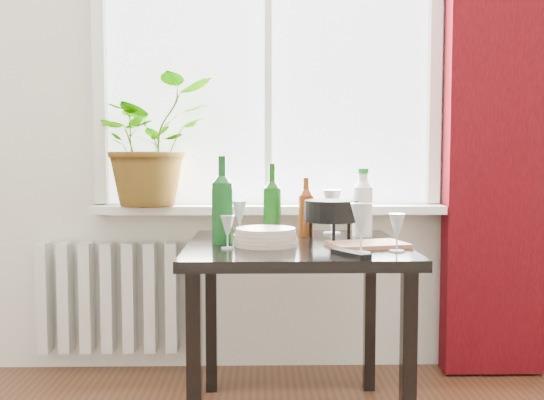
{
  "coord_description": "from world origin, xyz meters",
  "views": [
    {
      "loc": [
        -0.04,
        -0.83,
        1.08
      ],
      "look_at": [
        0.01,
        1.55,
        0.91
      ],
      "focal_mm": 40.0,
      "sensor_mm": 36.0,
      "label": 1
    }
  ],
  "objects_px": {
    "wineglass_back_center": "(332,211)",
    "plate_stack": "(266,237)",
    "cleaning_bottle": "(363,202)",
    "wineglass_front_left": "(228,232)",
    "table": "(296,266)",
    "wine_bottle_right": "(272,201)",
    "wine_bottle_left": "(222,199)",
    "bottle_amber": "(306,207)",
    "radiator": "(119,297)",
    "potted_plant": "(150,142)",
    "fondue_pot": "(331,221)",
    "wineglass_back_left": "(239,218)",
    "wineglass_far_right": "(397,232)",
    "wineglass_front_right": "(361,228)",
    "tv_remote": "(351,254)",
    "cutting_board": "(368,244)"
  },
  "relations": [
    {
      "from": "bottle_amber",
      "to": "wineglass_back_center",
      "type": "xyz_separation_m",
      "value": [
        0.12,
        0.1,
        -0.03
      ]
    },
    {
      "from": "wineglass_far_right",
      "to": "fondue_pot",
      "type": "distance_m",
      "value": 0.35
    },
    {
      "from": "cutting_board",
      "to": "wineglass_far_right",
      "type": "bearing_deg",
      "value": -57.99
    },
    {
      "from": "cleaning_bottle",
      "to": "potted_plant",
      "type": "bearing_deg",
      "value": 160.09
    },
    {
      "from": "cutting_board",
      "to": "wineglass_back_center",
      "type": "bearing_deg",
      "value": 102.65
    },
    {
      "from": "cleaning_bottle",
      "to": "wineglass_front_left",
      "type": "relative_size",
      "value": 2.37
    },
    {
      "from": "wineglass_far_right",
      "to": "wineglass_front_right",
      "type": "bearing_deg",
      "value": -162.46
    },
    {
      "from": "wineglass_back_center",
      "to": "tv_remote",
      "type": "distance_m",
      "value": 0.64
    },
    {
      "from": "bottle_amber",
      "to": "wineglass_back_left",
      "type": "distance_m",
      "value": 0.29
    },
    {
      "from": "wine_bottle_left",
      "to": "tv_remote",
      "type": "height_order",
      "value": "wine_bottle_left"
    },
    {
      "from": "potted_plant",
      "to": "fondue_pot",
      "type": "height_order",
      "value": "potted_plant"
    },
    {
      "from": "potted_plant",
      "to": "wineglass_front_right",
      "type": "xyz_separation_m",
      "value": [
        0.88,
        -0.83,
        -0.32
      ]
    },
    {
      "from": "wineglass_front_right",
      "to": "fondue_pot",
      "type": "relative_size",
      "value": 0.74
    },
    {
      "from": "table",
      "to": "wine_bottle_right",
      "type": "height_order",
      "value": "wine_bottle_right"
    },
    {
      "from": "wine_bottle_left",
      "to": "tv_remote",
      "type": "xyz_separation_m",
      "value": [
        0.46,
        -0.33,
        -0.17
      ]
    },
    {
      "from": "wine_bottle_left",
      "to": "bottle_amber",
      "type": "relative_size",
      "value": 1.36
    },
    {
      "from": "radiator",
      "to": "bottle_amber",
      "type": "bearing_deg",
      "value": -25.48
    },
    {
      "from": "wineglass_front_left",
      "to": "wineglass_front_right",
      "type": "bearing_deg",
      "value": -14.66
    },
    {
      "from": "cutting_board",
      "to": "wineglass_front_right",
      "type": "bearing_deg",
      "value": -107.47
    },
    {
      "from": "wine_bottle_right",
      "to": "wineglass_back_left",
      "type": "xyz_separation_m",
      "value": [
        -0.14,
        0.11,
        -0.08
      ]
    },
    {
      "from": "wineglass_back_left",
      "to": "tv_remote",
      "type": "height_order",
      "value": "wineglass_back_left"
    },
    {
      "from": "wine_bottle_right",
      "to": "radiator",
      "type": "bearing_deg",
      "value": 146.65
    },
    {
      "from": "cutting_board",
      "to": "wineglass_front_left",
      "type": "bearing_deg",
      "value": -174.65
    },
    {
      "from": "radiator",
      "to": "wineglass_front_left",
      "type": "relative_size",
      "value": 6.37
    },
    {
      "from": "wineglass_back_left",
      "to": "wineglass_back_center",
      "type": "bearing_deg",
      "value": 8.4
    },
    {
      "from": "wine_bottle_left",
      "to": "wineglass_far_right",
      "type": "bearing_deg",
      "value": -19.33
    },
    {
      "from": "radiator",
      "to": "potted_plant",
      "type": "relative_size",
      "value": 1.29
    },
    {
      "from": "wineglass_back_center",
      "to": "plate_stack",
      "type": "bearing_deg",
      "value": -129.63
    },
    {
      "from": "wine_bottle_left",
      "to": "wineglass_front_right",
      "type": "xyz_separation_m",
      "value": [
        0.5,
        -0.27,
        -0.08
      ]
    },
    {
      "from": "table",
      "to": "cleaning_bottle",
      "type": "bearing_deg",
      "value": 34.63
    },
    {
      "from": "potted_plant",
      "to": "wineglass_back_left",
      "type": "height_order",
      "value": "potted_plant"
    },
    {
      "from": "table",
      "to": "cleaning_bottle",
      "type": "height_order",
      "value": "cleaning_bottle"
    },
    {
      "from": "table",
      "to": "bottle_amber",
      "type": "height_order",
      "value": "bottle_amber"
    },
    {
      "from": "radiator",
      "to": "fondue_pot",
      "type": "xyz_separation_m",
      "value": [
        1.0,
        -0.58,
        0.44
      ]
    },
    {
      "from": "wine_bottle_right",
      "to": "cleaning_bottle",
      "type": "distance_m",
      "value": 0.4
    },
    {
      "from": "wineglass_back_center",
      "to": "wineglass_back_left",
      "type": "distance_m",
      "value": 0.42
    },
    {
      "from": "bottle_amber",
      "to": "wineglass_front_left",
      "type": "xyz_separation_m",
      "value": [
        -0.32,
        -0.34,
        -0.07
      ]
    },
    {
      "from": "radiator",
      "to": "wine_bottle_left",
      "type": "distance_m",
      "value": 1.0
    },
    {
      "from": "table",
      "to": "cutting_board",
      "type": "bearing_deg",
      "value": -19.17
    },
    {
      "from": "plate_stack",
      "to": "cutting_board",
      "type": "bearing_deg",
      "value": -5.05
    },
    {
      "from": "radiator",
      "to": "wine_bottle_right",
      "type": "relative_size",
      "value": 2.52
    },
    {
      "from": "wine_bottle_right",
      "to": "bottle_amber",
      "type": "bearing_deg",
      "value": 25.02
    },
    {
      "from": "table",
      "to": "tv_remote",
      "type": "height_order",
      "value": "tv_remote"
    },
    {
      "from": "table",
      "to": "tv_remote",
      "type": "distance_m",
      "value": 0.38
    },
    {
      "from": "bottle_amber",
      "to": "wineglass_far_right",
      "type": "bearing_deg",
      "value": -55.05
    },
    {
      "from": "cleaning_bottle",
      "to": "wineglass_back_center",
      "type": "distance_m",
      "value": 0.16
    },
    {
      "from": "wineglass_front_right",
      "to": "tv_remote",
      "type": "bearing_deg",
      "value": -128.23
    },
    {
      "from": "wineglass_front_right",
      "to": "wineglass_far_right",
      "type": "xyz_separation_m",
      "value": [
        0.14,
        0.04,
        -0.02
      ]
    },
    {
      "from": "bottle_amber",
      "to": "wineglass_front_right",
      "type": "distance_m",
      "value": 0.49
    },
    {
      "from": "table",
      "to": "wineglass_back_center",
      "type": "height_order",
      "value": "wineglass_back_center"
    }
  ]
}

